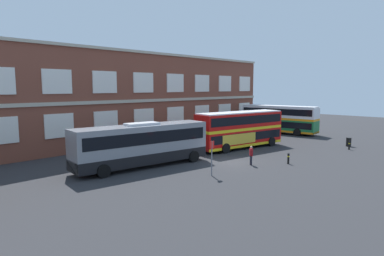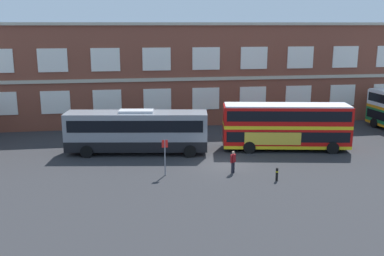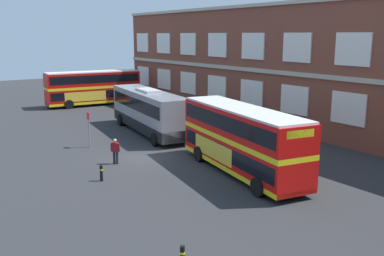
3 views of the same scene
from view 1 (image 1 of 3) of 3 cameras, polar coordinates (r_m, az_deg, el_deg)
The scene contains 10 objects.
ground_plane at distance 31.92m, azimuth 3.77°, elevation -5.29°, with size 120.00×120.00×0.00m, color #2B2B2D.
brick_terminal_building at distance 42.38m, azimuth -14.46°, elevation 4.89°, with size 52.57×8.19×11.06m.
double_decker_middle at distance 37.49m, azimuth 8.21°, elevation -0.17°, with size 11.28×4.41×4.07m.
double_decker_far at distance 51.03m, azimuth 14.66°, elevation 1.56°, with size 3.58×11.18×4.07m.
touring_coach at distance 28.67m, azimuth -8.46°, elevation -2.86°, with size 12.24×4.28×3.80m.
waiting_passenger at distance 29.61m, azimuth 10.07°, elevation -4.50°, with size 0.52×0.53×1.70m.
bus_stand_flag at distance 25.61m, azimuth 3.40°, elevation -4.60°, with size 0.44×0.10×2.70m.
station_litter_bin at distance 42.43m, azimuth 25.20°, elevation -2.16°, with size 0.60×0.60×1.03m.
safety_bollard_west at distance 30.91m, azimuth 16.15°, elevation -5.02°, with size 0.19×0.19×0.95m.
safety_bollard_east at distance 40.25m, azimuth 25.28°, elevation -2.67°, with size 0.19×0.19×0.95m.
Camera 1 is at (-23.99, -17.93, 6.78)m, focal length 31.21 mm.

